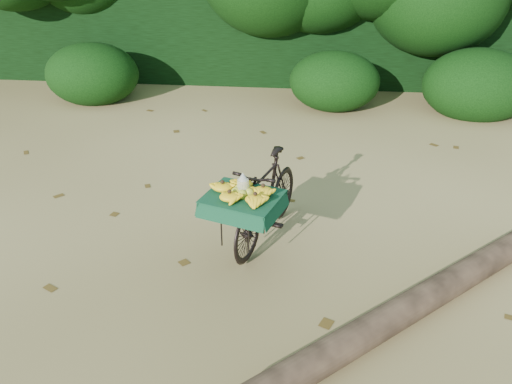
# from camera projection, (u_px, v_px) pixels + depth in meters

# --- Properties ---
(ground) EXTENTS (80.00, 80.00, 0.00)m
(ground) POSITION_uv_depth(u_px,v_px,m) (211.00, 226.00, 6.31)
(ground) COLOR tan
(ground) RESTS_ON ground
(vendor_bicycle) EXTENTS (1.09, 1.81, 0.99)m
(vendor_bicycle) POSITION_uv_depth(u_px,v_px,m) (266.00, 198.00, 5.85)
(vendor_bicycle) COLOR black
(vendor_bicycle) RESTS_ON ground
(fallen_log) EXTENTS (3.05, 2.79, 0.28)m
(fallen_log) POSITION_uv_depth(u_px,v_px,m) (416.00, 303.00, 4.88)
(fallen_log) COLOR brown
(fallen_log) RESTS_ON ground
(hedge_backdrop) EXTENTS (26.00, 1.80, 1.80)m
(hedge_backdrop) POSITION_uv_depth(u_px,v_px,m) (262.00, 33.00, 11.42)
(hedge_backdrop) COLOR black
(hedge_backdrop) RESTS_ON ground
(bush_clumps) EXTENTS (8.80, 1.70, 0.90)m
(bush_clumps) POSITION_uv_depth(u_px,v_px,m) (279.00, 82.00, 9.83)
(bush_clumps) COLOR black
(bush_clumps) RESTS_ON ground
(leaf_litter) EXTENTS (7.00, 7.30, 0.01)m
(leaf_litter) POSITION_uv_depth(u_px,v_px,m) (220.00, 199.00, 6.88)
(leaf_litter) COLOR #533C16
(leaf_litter) RESTS_ON ground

